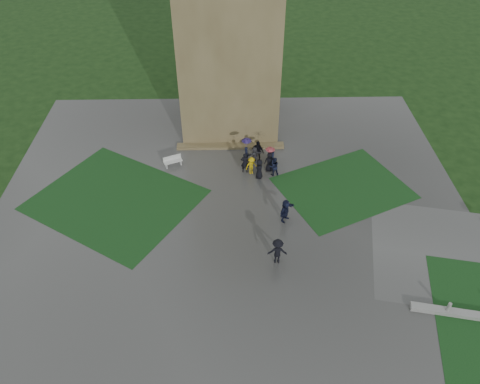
{
  "coord_description": "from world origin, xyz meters",
  "views": [
    {
      "loc": [
        0.12,
        -22.03,
        22.56
      ],
      "look_at": [
        0.65,
        3.29,
        1.2
      ],
      "focal_mm": 35.0,
      "sensor_mm": 36.0,
      "label": 1
    }
  ],
  "objects_px": {
    "pedestrian_mid": "(286,211)",
    "tower": "(229,22)",
    "bench": "(173,161)",
    "pedestrian_near": "(277,251)"
  },
  "relations": [
    {
      "from": "pedestrian_mid",
      "to": "tower",
      "type": "bearing_deg",
      "value": 53.18
    },
    {
      "from": "tower",
      "to": "bench",
      "type": "bearing_deg",
      "value": -123.82
    },
    {
      "from": "pedestrian_near",
      "to": "bench",
      "type": "bearing_deg",
      "value": -52.4
    },
    {
      "from": "tower",
      "to": "pedestrian_mid",
      "type": "xyz_separation_m",
      "value": [
        3.75,
        -13.4,
        -8.1
      ]
    },
    {
      "from": "bench",
      "to": "pedestrian_mid",
      "type": "xyz_separation_m",
      "value": [
        8.36,
        -6.51,
        0.44
      ]
    },
    {
      "from": "tower",
      "to": "bench",
      "type": "distance_m",
      "value": 11.9
    },
    {
      "from": "tower",
      "to": "pedestrian_mid",
      "type": "height_order",
      "value": "tower"
    },
    {
      "from": "bench",
      "to": "pedestrian_near",
      "type": "xyz_separation_m",
      "value": [
        7.48,
        -10.32,
        0.5
      ]
    },
    {
      "from": "bench",
      "to": "pedestrian_near",
      "type": "distance_m",
      "value": 12.75
    },
    {
      "from": "tower",
      "to": "pedestrian_near",
      "type": "bearing_deg",
      "value": -80.52
    }
  ]
}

